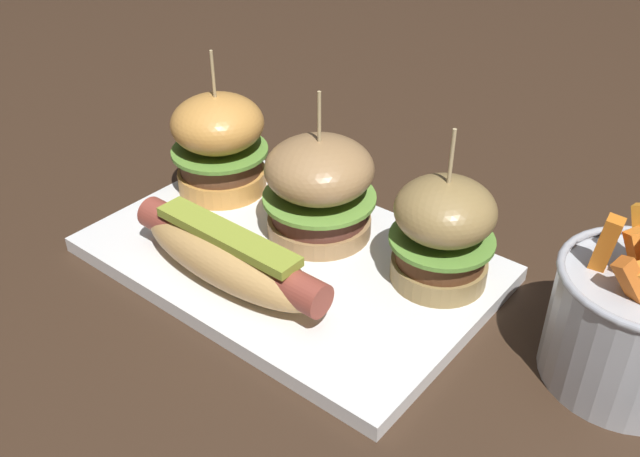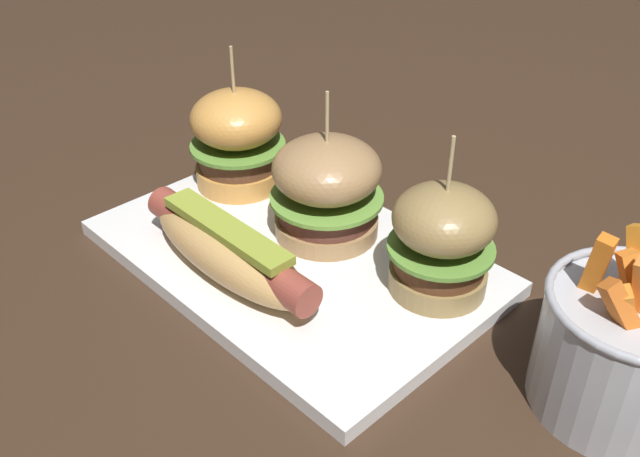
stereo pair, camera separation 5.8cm
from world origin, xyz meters
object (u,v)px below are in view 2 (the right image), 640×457
at_px(slider_right, 442,240).
at_px(platter_main, 293,257).
at_px(slider_center, 325,186).
at_px(slider_left, 237,138).
at_px(fries_bucket, 626,348).
at_px(hot_dog, 228,250).

bearing_deg(slider_right, platter_main, -157.58).
distance_m(platter_main, slider_center, 0.07).
xyz_separation_m(slider_left, slider_right, (0.25, 0.01, -0.00)).
height_order(slider_center, fries_bucket, slider_center).
xyz_separation_m(slider_center, slider_right, (0.12, 0.01, -0.00)).
distance_m(slider_center, fries_bucket, 0.28).
relative_size(hot_dog, fries_bucket, 1.48).
bearing_deg(slider_right, hot_dog, -140.52).
xyz_separation_m(slider_center, fries_bucket, (0.28, 0.01, -0.01)).
xyz_separation_m(platter_main, slider_left, (-0.13, 0.04, 0.06)).
xyz_separation_m(slider_left, fries_bucket, (0.40, 0.01, -0.02)).
xyz_separation_m(platter_main, hot_dog, (-0.01, -0.06, 0.03)).
bearing_deg(platter_main, hot_dog, -101.95).
bearing_deg(slider_center, slider_right, 3.70).
relative_size(platter_main, slider_center, 2.52).
bearing_deg(platter_main, slider_right, 22.42).
relative_size(hot_dog, slider_center, 1.44).
height_order(hot_dog, slider_right, slider_right).
relative_size(hot_dog, slider_left, 1.38).
height_order(hot_dog, slider_center, slider_center).
xyz_separation_m(hot_dog, fries_bucket, (0.29, 0.11, 0.01)).
height_order(hot_dog, fries_bucket, fries_bucket).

